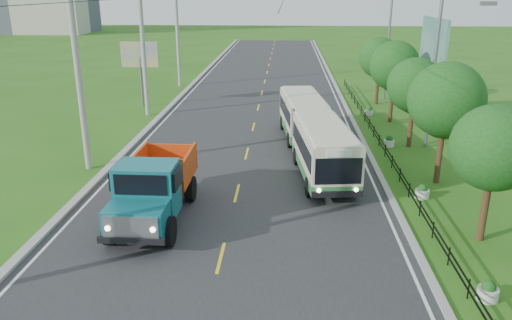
# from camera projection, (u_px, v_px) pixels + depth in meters

# --- Properties ---
(ground) EXTENTS (240.00, 240.00, 0.00)m
(ground) POSITION_uv_depth(u_px,v_px,m) (221.00, 258.00, 17.91)
(ground) COLOR #275C15
(ground) RESTS_ON ground
(road) EXTENTS (14.00, 120.00, 0.02)m
(road) POSITION_uv_depth(u_px,v_px,m) (255.00, 120.00, 36.78)
(road) COLOR #28282B
(road) RESTS_ON ground
(curb_left) EXTENTS (0.40, 120.00, 0.15)m
(curb_left) POSITION_uv_depth(u_px,v_px,m) (159.00, 117.00, 37.17)
(curb_left) COLOR #9E9E99
(curb_left) RESTS_ON ground
(curb_right) EXTENTS (0.30, 120.00, 0.10)m
(curb_right) POSITION_uv_depth(u_px,v_px,m) (353.00, 121.00, 36.36)
(curb_right) COLOR #9E9E99
(curb_right) RESTS_ON ground
(edge_line_left) EXTENTS (0.12, 120.00, 0.00)m
(edge_line_left) POSITION_uv_depth(u_px,v_px,m) (166.00, 118.00, 37.16)
(edge_line_left) COLOR silver
(edge_line_left) RESTS_ON road
(edge_line_right) EXTENTS (0.12, 120.00, 0.00)m
(edge_line_right) POSITION_uv_depth(u_px,v_px,m) (346.00, 121.00, 36.40)
(edge_line_right) COLOR silver
(edge_line_right) RESTS_ON road
(centre_dash) EXTENTS (0.12, 2.20, 0.00)m
(centre_dash) POSITION_uv_depth(u_px,v_px,m) (221.00, 257.00, 17.90)
(centre_dash) COLOR yellow
(centre_dash) RESTS_ON road
(railing_right) EXTENTS (0.04, 40.00, 0.60)m
(railing_right) POSITION_uv_depth(u_px,v_px,m) (379.00, 141.00, 30.57)
(railing_right) COLOR black
(railing_right) RESTS_ON ground
(pole_near) EXTENTS (3.51, 0.32, 10.00)m
(pole_near) POSITION_uv_depth(u_px,v_px,m) (79.00, 74.00, 25.22)
(pole_near) COLOR gray
(pole_near) RESTS_ON ground
(pole_mid) EXTENTS (3.51, 0.32, 10.00)m
(pole_mid) POSITION_uv_depth(u_px,v_px,m) (144.00, 47.00, 36.54)
(pole_mid) COLOR gray
(pole_mid) RESTS_ON ground
(pole_far) EXTENTS (3.51, 0.32, 10.00)m
(pole_far) POSITION_uv_depth(u_px,v_px,m) (178.00, 33.00, 47.87)
(pole_far) COLOR gray
(pole_far) RESTS_ON ground
(tree_second) EXTENTS (3.18, 3.26, 5.30)m
(tree_second) POSITION_uv_depth(u_px,v_px,m) (494.00, 152.00, 18.22)
(tree_second) COLOR #382314
(tree_second) RESTS_ON ground
(tree_third) EXTENTS (3.60, 3.62, 6.00)m
(tree_third) POSITION_uv_depth(u_px,v_px,m) (446.00, 103.00, 23.73)
(tree_third) COLOR #382314
(tree_third) RESTS_ON ground
(tree_fourth) EXTENTS (3.24, 3.31, 5.40)m
(tree_fourth) POSITION_uv_depth(u_px,v_px,m) (415.00, 88.00, 29.52)
(tree_fourth) COLOR #382314
(tree_fourth) RESTS_ON ground
(tree_fifth) EXTENTS (3.48, 3.52, 5.80)m
(tree_fifth) POSITION_uv_depth(u_px,v_px,m) (395.00, 68.00, 35.10)
(tree_fifth) COLOR #382314
(tree_fifth) RESTS_ON ground
(tree_back) EXTENTS (3.30, 3.36, 5.50)m
(tree_back) POSITION_uv_depth(u_px,v_px,m) (380.00, 60.00, 40.83)
(tree_back) COLOR #382314
(tree_back) RESTS_ON ground
(streetlight_mid) EXTENTS (3.02, 0.20, 9.07)m
(streetlight_mid) POSITION_uv_depth(u_px,v_px,m) (432.00, 66.00, 28.92)
(streetlight_mid) COLOR slate
(streetlight_mid) RESTS_ON ground
(streetlight_far) EXTENTS (3.02, 0.20, 9.07)m
(streetlight_far) POSITION_uv_depth(u_px,v_px,m) (387.00, 42.00, 42.13)
(streetlight_far) COLOR slate
(streetlight_far) RESTS_ON ground
(planter_front) EXTENTS (0.64, 0.64, 0.67)m
(planter_front) POSITION_uv_depth(u_px,v_px,m) (488.00, 291.00, 15.43)
(planter_front) COLOR silver
(planter_front) RESTS_ON ground
(planter_near) EXTENTS (0.64, 0.64, 0.67)m
(planter_near) POSITION_uv_depth(u_px,v_px,m) (422.00, 192.00, 22.98)
(planter_near) COLOR silver
(planter_near) RESTS_ON ground
(planter_mid) EXTENTS (0.64, 0.64, 0.67)m
(planter_mid) POSITION_uv_depth(u_px,v_px,m) (389.00, 142.00, 30.54)
(planter_mid) COLOR silver
(planter_mid) RESTS_ON ground
(planter_far) EXTENTS (0.64, 0.64, 0.67)m
(planter_far) POSITION_uv_depth(u_px,v_px,m) (369.00, 111.00, 38.09)
(planter_far) COLOR silver
(planter_far) RESTS_ON ground
(billboard_left) EXTENTS (3.00, 0.20, 5.20)m
(billboard_left) POSITION_uv_depth(u_px,v_px,m) (140.00, 59.00, 39.84)
(billboard_left) COLOR slate
(billboard_left) RESTS_ON ground
(billboard_right) EXTENTS (0.24, 6.00, 7.30)m
(billboard_right) POSITION_uv_depth(u_px,v_px,m) (433.00, 47.00, 34.34)
(billboard_right) COLOR slate
(billboard_right) RESTS_ON ground
(bus) EXTENTS (3.86, 14.31, 2.73)m
(bus) POSITION_uv_depth(u_px,v_px,m) (312.00, 129.00, 28.18)
(bus) COLOR #2B6D38
(bus) RESTS_ON ground
(dump_truck) EXTENTS (2.62, 6.56, 2.75)m
(dump_truck) POSITION_uv_depth(u_px,v_px,m) (154.00, 184.00, 20.49)
(dump_truck) COLOR #136872
(dump_truck) RESTS_ON ground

